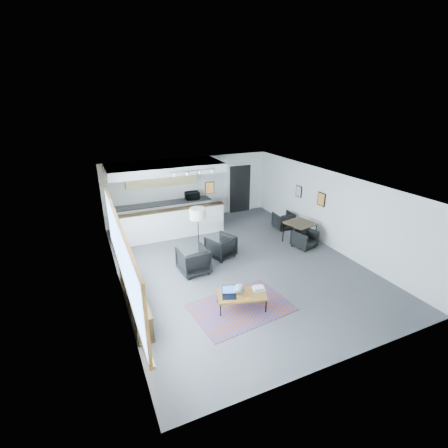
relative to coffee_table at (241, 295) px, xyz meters
name	(u,v)px	position (x,y,z in m)	size (l,w,h in m)	color
room	(237,225)	(0.90, 2.12, 0.94)	(7.02, 9.02, 2.62)	#4B4B4E
window	(121,254)	(-2.56, 1.22, 1.09)	(0.10, 5.95, 1.66)	#8CBFFF
console	(134,296)	(-2.40, 1.07, -0.04)	(0.35, 3.00, 0.80)	#302211
kitchenette	(166,195)	(-0.30, 5.83, 1.02)	(4.20, 1.96, 2.60)	white
doorway	(240,188)	(3.20, 6.54, 0.71)	(1.10, 0.12, 2.15)	black
track_light	(193,172)	(0.31, 4.32, 2.17)	(1.60, 0.07, 0.15)	silver
wall_art_lower	(321,199)	(4.37, 2.52, 1.19)	(0.03, 0.38, 0.48)	black
wall_art_upper	(299,191)	(4.37, 3.82, 1.14)	(0.03, 0.34, 0.44)	black
kilim_rug	(241,307)	(0.00, 0.00, -0.35)	(2.56, 1.89, 0.01)	#533140
coffee_table	(241,295)	(0.00, 0.00, 0.00)	(1.33, 0.95, 0.39)	brown
laptop	(229,293)	(-0.30, 0.07, 0.10)	(0.42, 0.38, 0.25)	black
ceramic_pot	(239,289)	(-0.04, 0.05, 0.16)	(0.26, 0.26, 0.26)	gray
book_stack	(259,288)	(0.49, 0.00, 0.07)	(0.35, 0.30, 0.09)	silver
coaster	(248,299)	(0.05, -0.23, 0.03)	(0.11, 0.11, 0.01)	#E5590C
armchair_left	(193,259)	(-0.51, 2.13, 0.07)	(0.83, 0.78, 0.86)	black
armchair_right	(221,246)	(0.63, 2.73, 0.04)	(0.78, 0.73, 0.80)	black
floor_lamp	(198,216)	(-0.10, 2.79, 1.16)	(0.59, 0.59, 1.75)	black
dining_table	(300,225)	(3.62, 2.61, 0.33)	(1.07, 1.07, 0.76)	#302211
dining_chair_near	(305,239)	(3.55, 2.19, -0.06)	(0.59, 0.55, 0.60)	black
dining_chair_far	(283,221)	(3.88, 3.99, -0.06)	(0.58, 0.55, 0.60)	black
microwave	(192,195)	(0.89, 6.27, 0.76)	(0.56, 0.31, 0.38)	black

